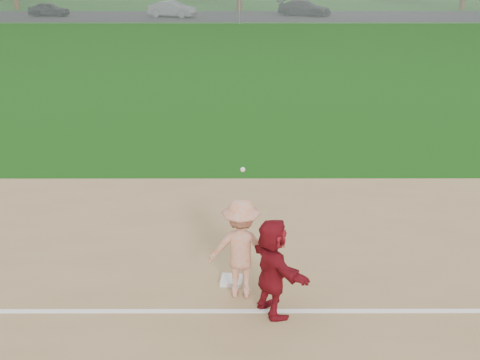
{
  "coord_description": "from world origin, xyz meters",
  "views": [
    {
      "loc": [
        -0.01,
        -8.68,
        5.13
      ],
      "look_at": [
        0.0,
        1.5,
        1.3
      ],
      "focal_mm": 45.0,
      "sensor_mm": 36.0,
      "label": 1
    }
  ],
  "objects_px": {
    "first_base": "(232,280)",
    "car_right": "(304,8)",
    "car_left": "(49,9)",
    "base_runner": "(273,268)",
    "car_mid": "(172,9)"
  },
  "relations": [
    {
      "from": "car_left",
      "to": "car_mid",
      "type": "distance_m",
      "value": 10.96
    },
    {
      "from": "car_right",
      "to": "car_left",
      "type": "bearing_deg",
      "value": 111.66
    },
    {
      "from": "car_left",
      "to": "car_right",
      "type": "xyz_separation_m",
      "value": [
        22.45,
        0.23,
        0.08
      ]
    },
    {
      "from": "car_right",
      "to": "car_mid",
      "type": "bearing_deg",
      "value": 117.06
    },
    {
      "from": "base_runner",
      "to": "car_right",
      "type": "distance_m",
      "value": 47.3
    },
    {
      "from": "first_base",
      "to": "base_runner",
      "type": "bearing_deg",
      "value": -55.27
    },
    {
      "from": "base_runner",
      "to": "car_left",
      "type": "xyz_separation_m",
      "value": [
        -17.18,
        46.78,
        -0.19
      ]
    },
    {
      "from": "base_runner",
      "to": "car_left",
      "type": "bearing_deg",
      "value": -6.62
    },
    {
      "from": "base_runner",
      "to": "car_left",
      "type": "distance_m",
      "value": 49.83
    },
    {
      "from": "first_base",
      "to": "car_left",
      "type": "xyz_separation_m",
      "value": [
        -16.56,
        45.88,
        0.54
      ]
    },
    {
      "from": "first_base",
      "to": "car_right",
      "type": "bearing_deg",
      "value": 82.72
    },
    {
      "from": "first_base",
      "to": "car_left",
      "type": "height_order",
      "value": "car_left"
    },
    {
      "from": "first_base",
      "to": "car_right",
      "type": "relative_size",
      "value": 0.08
    },
    {
      "from": "first_base",
      "to": "car_left",
      "type": "bearing_deg",
      "value": 109.85
    },
    {
      "from": "car_mid",
      "to": "car_right",
      "type": "height_order",
      "value": "car_mid"
    }
  ]
}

